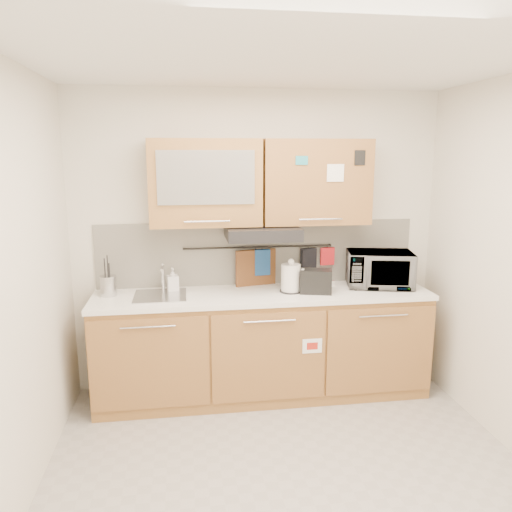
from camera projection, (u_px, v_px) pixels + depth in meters
name	position (u px, v px, depth m)	size (l,w,h in m)	color
floor	(292.00, 480.00, 3.21)	(3.20, 3.20, 0.00)	#9E9993
ceiling	(299.00, 52.00, 2.68)	(3.20, 3.20, 0.00)	white
wall_back	(258.00, 242.00, 4.40)	(3.20, 3.20, 0.00)	silver
wall_left	(9.00, 296.00, 2.72)	(3.00, 3.00, 0.00)	silver
base_cabinet	(263.00, 350.00, 4.29)	(2.80, 0.64, 0.88)	#AA733C
countertop	(263.00, 295.00, 4.18)	(2.82, 0.62, 0.04)	white
backsplash	(258.00, 253.00, 4.41)	(2.80, 0.02, 0.56)	silver
upper_cabinets	(260.00, 182.00, 4.12)	(1.82, 0.37, 0.70)	#AA733C
range_hood	(262.00, 233.00, 4.14)	(0.60, 0.46, 0.10)	black
sink	(160.00, 296.00, 4.08)	(0.42, 0.40, 0.26)	silver
utensil_rail	(259.00, 247.00, 4.36)	(0.02, 0.02, 1.30)	black
utensil_crock	(108.00, 285.00, 4.07)	(0.15, 0.15, 0.33)	#B4B4B8
kettle	(291.00, 279.00, 4.18)	(0.22, 0.21, 0.29)	silver
toaster	(316.00, 281.00, 4.15)	(0.29, 0.22, 0.20)	black
microwave	(379.00, 269.00, 4.35)	(0.55, 0.37, 0.31)	#999999
soap_bottle	(173.00, 280.00, 4.20)	(0.09, 0.09, 0.20)	#999999
cutting_board	(256.00, 275.00, 4.39)	(0.37, 0.03, 0.45)	brown
oven_mitt	(262.00, 262.00, 4.38)	(0.14, 0.03, 0.23)	navy
dark_pouch	(308.00, 261.00, 4.44)	(0.15, 0.04, 0.23)	black
pot_holder	(327.00, 256.00, 4.45)	(0.13, 0.02, 0.16)	red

